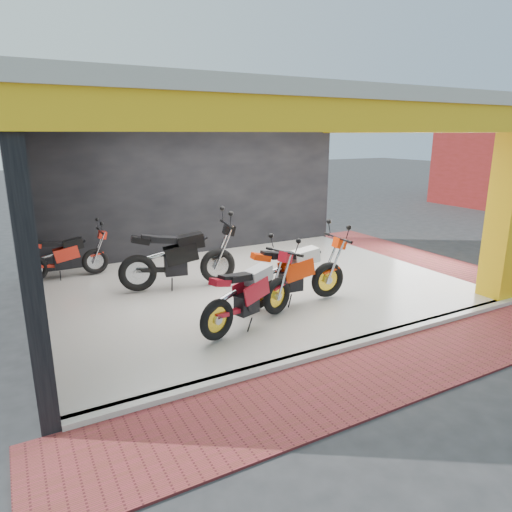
# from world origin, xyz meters

# --- Properties ---
(ground) EXTENTS (80.00, 80.00, 0.00)m
(ground) POSITION_xyz_m (0.00, 0.00, 0.00)
(ground) COLOR #2D2D30
(ground) RESTS_ON ground
(showroom_floor) EXTENTS (8.00, 6.00, 0.10)m
(showroom_floor) POSITION_xyz_m (0.00, 2.00, 0.05)
(showroom_floor) COLOR silver
(showroom_floor) RESTS_ON ground
(showroom_ceiling) EXTENTS (8.40, 6.40, 0.20)m
(showroom_ceiling) POSITION_xyz_m (0.00, 2.00, 3.60)
(showroom_ceiling) COLOR beige
(showroom_ceiling) RESTS_ON corner_column
(back_wall) EXTENTS (8.20, 0.20, 3.50)m
(back_wall) POSITION_xyz_m (0.00, 5.10, 1.75)
(back_wall) COLOR black
(back_wall) RESTS_ON ground
(left_wall) EXTENTS (0.20, 6.20, 3.50)m
(left_wall) POSITION_xyz_m (-4.10, 2.00, 1.75)
(left_wall) COLOR black
(left_wall) RESTS_ON ground
(corner_column) EXTENTS (0.50, 0.50, 3.50)m
(corner_column) POSITION_xyz_m (3.75, -0.75, 1.75)
(corner_column) COLOR yellow
(corner_column) RESTS_ON ground
(header_beam_front) EXTENTS (8.40, 0.30, 0.40)m
(header_beam_front) POSITION_xyz_m (0.00, -1.00, 3.30)
(header_beam_front) COLOR yellow
(header_beam_front) RESTS_ON corner_column
(header_beam_right) EXTENTS (0.30, 6.40, 0.40)m
(header_beam_right) POSITION_xyz_m (4.00, 2.00, 3.30)
(header_beam_right) COLOR yellow
(header_beam_right) RESTS_ON corner_column
(floor_kerb) EXTENTS (8.00, 0.20, 0.10)m
(floor_kerb) POSITION_xyz_m (0.00, -1.02, 0.05)
(floor_kerb) COLOR silver
(floor_kerb) RESTS_ON ground
(paver_front) EXTENTS (9.00, 1.40, 0.03)m
(paver_front) POSITION_xyz_m (0.00, -1.80, 0.01)
(paver_front) COLOR #973136
(paver_front) RESTS_ON ground
(paver_right) EXTENTS (1.40, 7.00, 0.03)m
(paver_right) POSITION_xyz_m (4.80, 2.00, 0.01)
(paver_right) COLOR #973136
(paver_right) RESTS_ON ground
(moto_hero) EXTENTS (2.30, 0.98, 1.37)m
(moto_hero) POSITION_xyz_m (0.83, 0.66, 0.79)
(moto_hero) COLOR #FF3C0A
(moto_hero) RESTS_ON showroom_floor
(moto_row_a) EXTENTS (2.25, 1.42, 1.29)m
(moto_row_a) POSITION_xyz_m (-0.42, 0.41, 0.75)
(moto_row_a) COLOR #B31321
(moto_row_a) RESTS_ON showroom_floor
(moto_row_b) EXTENTS (2.56, 1.33, 1.49)m
(moto_row_b) POSITION_xyz_m (-0.63, 2.39, 0.84)
(moto_row_b) COLOR black
(moto_row_b) RESTS_ON showroom_floor
(moto_row_d) EXTENTS (1.88, 0.70, 1.15)m
(moto_row_d) POSITION_xyz_m (-2.69, 4.28, 0.67)
(moto_row_d) COLOR red
(moto_row_d) RESTS_ON showroom_floor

